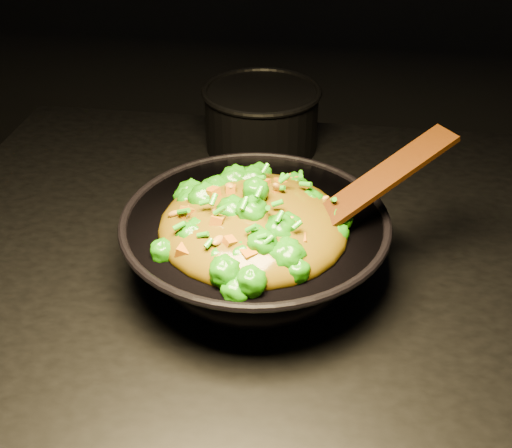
# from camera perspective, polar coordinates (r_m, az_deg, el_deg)

# --- Properties ---
(stovetop) EXTENTS (1.20, 0.90, 0.90)m
(stovetop) POSITION_cam_1_polar(r_m,az_deg,el_deg) (1.35, 1.57, -17.23)
(stovetop) COLOR black
(stovetop) RESTS_ON ground
(wok) EXTENTS (0.44, 0.44, 0.10)m
(wok) POSITION_cam_1_polar(r_m,az_deg,el_deg) (0.93, -0.09, -2.21)
(wok) COLOR black
(wok) RESTS_ON stovetop
(stir_fry) EXTENTS (0.28, 0.28, 0.09)m
(stir_fry) POSITION_cam_1_polar(r_m,az_deg,el_deg) (0.86, -0.24, 1.95)
(stir_fry) COLOR #1F7708
(stir_fry) RESTS_ON wok
(spatula) EXTENTS (0.25, 0.20, 0.12)m
(spatula) POSITION_cam_1_polar(r_m,az_deg,el_deg) (0.88, 9.55, 2.86)
(spatula) COLOR #321303
(spatula) RESTS_ON wok
(back_pot) EXTENTS (0.26, 0.26, 0.13)m
(back_pot) POSITION_cam_1_polar(r_m,az_deg,el_deg) (1.28, 0.49, 9.37)
(back_pot) COLOR black
(back_pot) RESTS_ON stovetop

